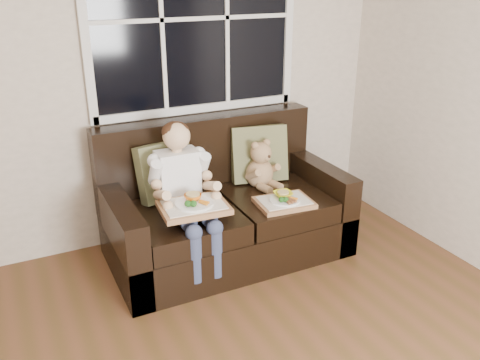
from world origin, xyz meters
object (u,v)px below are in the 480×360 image
child (183,183)px  tray_right (284,201)px  loveseat (224,213)px  tray_left (194,206)px  teddy_bear (261,168)px

child → tray_right: 0.72m
loveseat → tray_left: size_ratio=3.74×
child → teddy_bear: size_ratio=2.45×
tray_right → child: bearing=167.5°
teddy_bear → tray_left: teddy_bear is taller
child → tray_left: 0.21m
loveseat → teddy_bear: bearing=6.0°
loveseat → tray_right: 0.49m
child → tray_right: (0.66, -0.21, -0.18)m
tray_left → loveseat: bearing=46.7°
teddy_bear → tray_left: size_ratio=0.83×
tray_right → teddy_bear: bearing=93.9°
teddy_bear → tray_left: bearing=-164.6°
teddy_bear → tray_left: (-0.68, -0.35, -0.02)m
child → tray_right: size_ratio=2.28×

